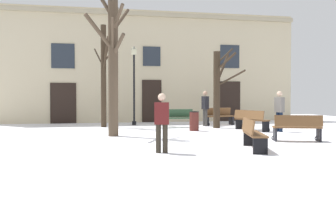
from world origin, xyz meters
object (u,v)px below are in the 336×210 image
object	(u,v)px
streetlamp	(134,77)
litter_bin	(194,121)
bench_far_corner	(175,118)
bench_facing_shops	(219,116)
person_crossing_plaza	(162,120)
tree_foreground	(104,74)
bench_back_to_back_right	(297,128)
person_by_shop_door	(205,106)
person_near_bench	(279,109)
tree_left_of_center	(113,59)
bench_near_center_tree	(253,133)
bench_back_to_back_left	(251,120)
tree_right_of_center	(218,87)

from	to	relation	value
streetlamp	litter_bin	size ratio (longest dim) A/B	4.84
bench_far_corner	bench_facing_shops	size ratio (longest dim) A/B	1.10
bench_far_corner	person_crossing_plaza	bearing A→B (deg)	-105.53
litter_bin	bench_facing_shops	size ratio (longest dim) A/B	0.51
tree_foreground	bench_back_to_back_right	size ratio (longest dim) A/B	3.03
bench_back_to_back_right	bench_facing_shops	bearing A→B (deg)	-69.95
tree_foreground	person_by_shop_door	size ratio (longest dim) A/B	2.81
streetlamp	person_crossing_plaza	world-z (taller)	streetlamp
bench_facing_shops	person_near_bench	bearing A→B (deg)	-81.05
bench_far_corner	bench_facing_shops	world-z (taller)	bench_facing_shops
tree_left_of_center	person_near_bench	distance (m)	7.21
tree_left_of_center	bench_far_corner	distance (m)	5.01
litter_bin	bench_far_corner	size ratio (longest dim) A/B	0.46
bench_back_to_back_right	bench_near_center_tree	bearing A→B (deg)	49.82
streetlamp	bench_back_to_back_left	world-z (taller)	streetlamp
streetlamp	bench_back_to_back_right	size ratio (longest dim) A/B	2.50
bench_facing_shops	litter_bin	bearing A→B (deg)	-138.54
person_crossing_plaza	bench_far_corner	bearing A→B (deg)	-91.54
tree_right_of_center	litter_bin	xyz separation A→B (m)	(-1.46, -1.13, -1.53)
tree_foreground	bench_facing_shops	size ratio (longest dim) A/B	2.98
person_crossing_plaza	bench_back_to_back_left	bearing A→B (deg)	-119.37
person_by_shop_door	bench_near_center_tree	bearing A→B (deg)	159.66
tree_right_of_center	person_by_shop_door	distance (m)	1.51
litter_bin	person_near_bench	size ratio (longest dim) A/B	0.49
bench_far_corner	bench_back_to_back_right	bearing A→B (deg)	-64.76
tree_foreground	bench_back_to_back_left	world-z (taller)	tree_foreground
bench_facing_shops	tree_foreground	bearing A→B (deg)	169.12
litter_bin	bench_back_to_back_right	size ratio (longest dim) A/B	0.52
bench_far_corner	person_crossing_plaza	distance (m)	7.67
tree_right_of_center	person_crossing_plaza	xyz separation A→B (m)	(-3.88, -6.80, -1.08)
tree_left_of_center	streetlamp	distance (m)	5.17
tree_foreground	tree_right_of_center	world-z (taller)	tree_foreground
tree_right_of_center	bench_back_to_back_left	xyz separation A→B (m)	(1.00, -1.49, -1.48)
tree_left_of_center	streetlamp	bearing A→B (deg)	75.57
streetlamp	bench_facing_shops	bearing A→B (deg)	-12.34
streetlamp	person_by_shop_door	world-z (taller)	streetlamp
streetlamp	person_near_bench	world-z (taller)	streetlamp
bench_far_corner	litter_bin	bearing A→B (deg)	-75.62
bench_facing_shops	person_near_bench	size ratio (longest dim) A/B	0.96
person_crossing_plaza	tree_left_of_center	bearing A→B (deg)	-62.26
tree_foreground	person_crossing_plaza	xyz separation A→B (m)	(1.37, -8.30, -1.72)
bench_back_to_back_left	person_by_shop_door	distance (m)	2.96
tree_right_of_center	streetlamp	world-z (taller)	streetlamp
bench_back_to_back_left	person_crossing_plaza	bearing A→B (deg)	116.46
bench_near_center_tree	bench_back_to_back_left	bearing A→B (deg)	-9.26
tree_right_of_center	person_crossing_plaza	world-z (taller)	tree_right_of_center
bench_near_center_tree	bench_back_to_back_left	size ratio (longest dim) A/B	1.01
bench_near_center_tree	person_crossing_plaza	size ratio (longest dim) A/B	1.14
tree_right_of_center	bench_facing_shops	world-z (taller)	tree_right_of_center
streetlamp	person_crossing_plaza	size ratio (longest dim) A/B	2.57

